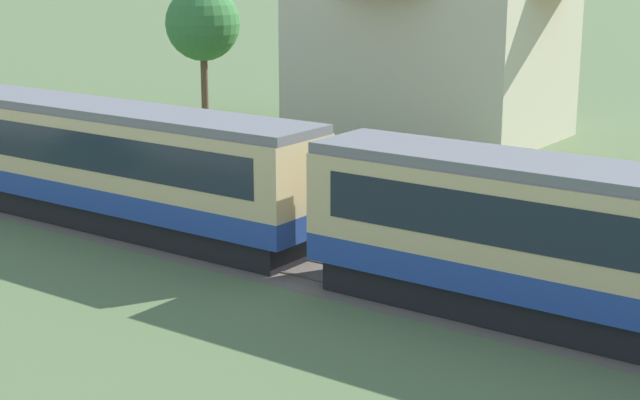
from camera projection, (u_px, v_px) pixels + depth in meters
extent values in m
plane|color=#566B42|center=(501.00, 314.00, 26.15)|extent=(600.00, 600.00, 0.00)
cylinder|color=black|center=(428.00, 291.00, 26.60)|extent=(0.90, 0.18, 0.90)
cylinder|color=black|center=(453.00, 277.00, 27.73)|extent=(0.90, 0.18, 0.90)
cube|color=#234293|center=(76.00, 182.00, 35.45)|extent=(20.79, 2.94, 0.80)
cube|color=#D1B784|center=(73.00, 140.00, 35.07)|extent=(20.79, 2.94, 2.28)
cube|color=#192330|center=(73.00, 137.00, 35.04)|extent=(19.13, 2.98, 1.28)
cube|color=slate|center=(71.00, 105.00, 34.75)|extent=(20.79, 2.76, 0.30)
cube|color=black|center=(77.00, 205.00, 35.65)|extent=(19.96, 2.52, 0.88)
cylinder|color=black|center=(204.00, 241.00, 31.21)|extent=(0.90, 0.18, 0.90)
cylinder|color=black|center=(234.00, 231.00, 32.34)|extent=(0.90, 0.18, 0.90)
cube|color=#665B51|center=(243.00, 254.00, 31.33)|extent=(153.65, 3.60, 0.01)
cube|color=#4C4238|center=(228.00, 259.00, 30.76)|extent=(153.65, 0.12, 0.04)
cube|color=#4C4238|center=(257.00, 249.00, 31.89)|extent=(153.65, 0.12, 0.04)
cube|color=beige|center=(429.00, 62.00, 50.91)|extent=(12.78, 9.12, 7.64)
cylinder|color=brown|center=(204.00, 79.00, 58.66)|extent=(0.43, 0.43, 3.96)
sphere|color=#387538|center=(203.00, 23.00, 57.84)|extent=(4.43, 4.43, 4.43)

